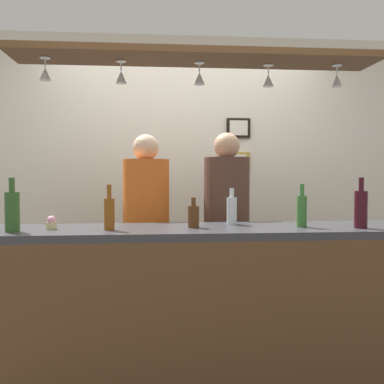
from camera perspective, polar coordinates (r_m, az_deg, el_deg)
ground_plane at (r=3.22m, az=0.17°, el=-22.18°), size 8.00×8.00×0.00m
back_wall at (r=4.02m, az=-1.22°, el=1.85°), size 4.40×0.06×2.60m
bar_counter at (r=2.51m, az=1.22°, el=-12.65°), size 2.70×0.55×1.02m
overhead_glass_rack at (r=2.72m, az=0.76°, el=17.33°), size 2.20×0.36×0.04m
hanging_wineglass_far_left at (r=2.76m, az=-18.75°, el=14.59°), size 0.07×0.07×0.13m
hanging_wineglass_left at (r=2.74m, az=-9.30°, el=14.80°), size 0.07×0.07×0.13m
hanging_wineglass_center_left at (r=2.74m, az=0.98°, el=14.81°), size 0.07×0.07×0.13m
hanging_wineglass_center at (r=2.83m, az=10.00°, el=14.35°), size 0.07×0.07×0.13m
hanging_wineglass_center_right at (r=2.94m, az=18.52°, el=13.83°), size 0.07×0.07×0.13m
person_middle_orange_shirt at (r=3.21m, az=-6.04°, el=-4.04°), size 0.34×0.34×1.63m
person_right_brown_shirt at (r=3.26m, az=4.57°, el=-3.76°), size 0.34×0.34×1.65m
bottle_beer_amber_tall at (r=2.52m, az=-10.83°, el=-2.67°), size 0.06×0.06×0.26m
bottle_soda_clear at (r=2.76m, az=5.25°, el=-2.35°), size 0.06×0.06×0.23m
bottle_wine_dark_red at (r=2.74m, az=21.33°, el=-1.99°), size 0.08×0.08×0.30m
bottle_beer_green_import at (r=2.69m, az=14.24°, el=-2.30°), size 0.06×0.06×0.26m
bottle_champagne_green at (r=2.59m, az=-22.57°, el=-2.26°), size 0.08×0.08×0.30m
bottle_beer_brown_stubby at (r=2.58m, az=0.20°, el=-3.15°), size 0.07×0.07×0.18m
cupcake at (r=2.64m, az=-18.01°, el=-3.90°), size 0.06×0.06×0.08m
picture_frame_lower_pair at (r=4.04m, az=5.51°, el=3.96°), size 0.30×0.02×0.18m
picture_frame_upper_small at (r=4.07m, az=6.13°, el=8.37°), size 0.22×0.02×0.18m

